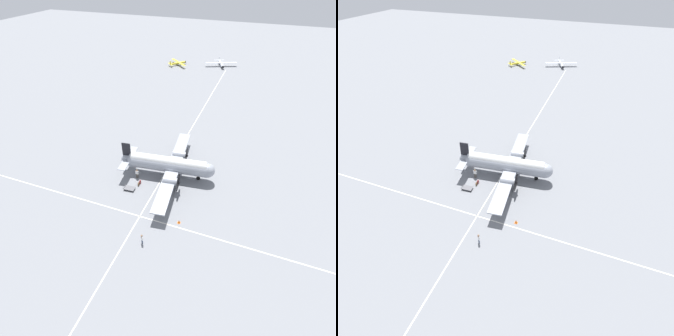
# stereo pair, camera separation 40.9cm
# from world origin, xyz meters

# --- Properties ---
(ground_plane) EXTENTS (300.00, 300.00, 0.00)m
(ground_plane) POSITION_xyz_m (0.00, 0.00, 0.00)
(ground_plane) COLOR slate
(apron_line_eastwest) EXTENTS (120.00, 0.16, 0.01)m
(apron_line_eastwest) POSITION_xyz_m (0.00, 0.68, 0.00)
(apron_line_eastwest) COLOR silver
(apron_line_eastwest) RESTS_ON ground_plane
(apron_line_northsouth) EXTENTS (0.16, 120.00, 0.01)m
(apron_line_northsouth) POSITION_xyz_m (-10.50, 0.00, 0.00)
(apron_line_northsouth) COLOR silver
(apron_line_northsouth) RESTS_ON ground_plane
(airliner_main) EXTENTS (22.38, 16.48, 5.70)m
(airliner_main) POSITION_xyz_m (0.05, -0.42, 2.49)
(airliner_main) COLOR #9399A3
(airliner_main) RESTS_ON ground_plane
(crew_foreground) EXTENTS (0.45, 0.43, 1.71)m
(crew_foreground) POSITION_xyz_m (-14.67, -1.66, 1.05)
(crew_foreground) COLOR navy
(crew_foreground) RESTS_ON ground_plane
(passenger_boarding) EXTENTS (0.29, 0.62, 1.83)m
(passenger_boarding) POSITION_xyz_m (-2.56, 4.85, 1.12)
(passenger_boarding) COLOR #473D2D
(passenger_boarding) RESTS_ON ground_plane
(suitcase_near_door) EXTENTS (0.40, 0.15, 0.61)m
(suitcase_near_door) POSITION_xyz_m (-4.32, 3.78, 0.29)
(suitcase_near_door) COLOR brown
(suitcase_near_door) RESTS_ON ground_plane
(suitcase_upright_spare) EXTENTS (0.42, 0.18, 0.60)m
(suitcase_upright_spare) POSITION_xyz_m (-3.73, 3.78, 0.28)
(suitcase_upright_spare) COLOR maroon
(suitcase_upright_spare) RESTS_ON ground_plane
(baggage_cart) EXTENTS (1.22, 1.87, 0.56)m
(baggage_cart) POSITION_xyz_m (-5.75, 4.82, 0.27)
(baggage_cart) COLOR #56565B
(baggage_cart) RESTS_ON ground_plane
(light_aircraft_distant) EXTENTS (7.07, 7.35, 1.80)m
(light_aircraft_distant) POSITION_xyz_m (59.15, 17.96, 0.78)
(light_aircraft_distant) COLOR yellow
(light_aircraft_distant) RESTS_ON ground_plane
(light_aircraft_taxiing) EXTENTS (8.39, 10.85, 2.13)m
(light_aircraft_taxiing) POSITION_xyz_m (63.49, 3.18, 0.87)
(light_aircraft_taxiing) COLOR #B7BCC6
(light_aircraft_taxiing) RESTS_ON ground_plane
(traffic_cone) EXTENTS (0.44, 0.44, 0.58)m
(traffic_cone) POSITION_xyz_m (-9.63, -5.28, 0.27)
(traffic_cone) COLOR orange
(traffic_cone) RESTS_ON ground_plane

